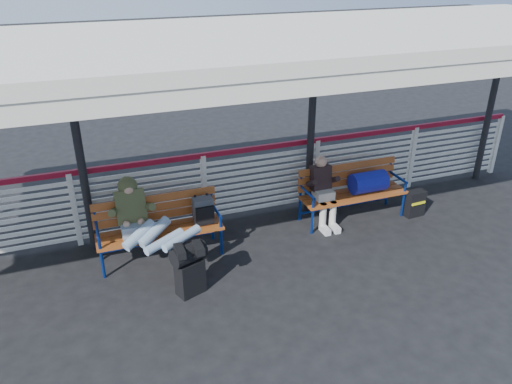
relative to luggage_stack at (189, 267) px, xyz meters
name	(u,v)px	position (x,y,z in m)	size (l,w,h in m)	color
ground	(243,287)	(0.68, -0.12, -0.40)	(60.00, 60.00, 0.00)	black
fence	(204,186)	(0.68, 1.78, 0.26)	(12.08, 0.08, 1.24)	silver
canopy	(217,46)	(0.68, 0.74, 2.64)	(12.60, 3.60, 3.16)	silver
luggage_stack	(189,267)	(0.00, 0.00, 0.00)	(0.50, 0.39, 0.74)	black
bench_left	(169,220)	(-0.05, 1.04, 0.17)	(1.80, 0.56, 0.92)	#A1451F
bench_right	(360,184)	(3.16, 1.08, 0.20)	(1.80, 0.56, 0.92)	#A1451F
traveler_man	(152,229)	(-0.35, 0.69, 0.27)	(0.94, 1.64, 0.77)	#90ABC2
companion_person	(323,191)	(2.48, 1.08, 0.19)	(0.32, 0.66, 1.15)	beige
suitcase_side	(415,203)	(4.08, 0.78, -0.17)	(0.34, 0.22, 0.46)	black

